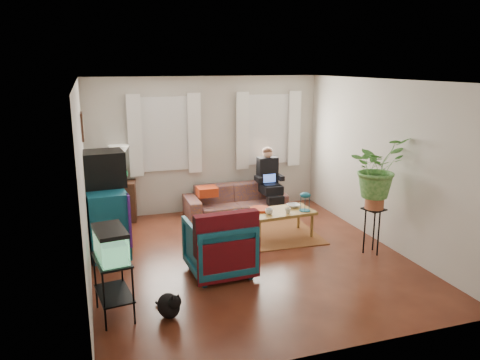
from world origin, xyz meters
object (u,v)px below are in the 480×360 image
object	(u,v)px
plant_stand	(372,231)
sofa	(235,195)
dresser	(106,219)
aquarium_stand	(114,288)
side_table	(122,200)
armchair	(219,243)
coffee_table	(280,224)

from	to	relation	value
plant_stand	sofa	bearing A→B (deg)	119.64
dresser	plant_stand	bearing A→B (deg)	-24.48
aquarium_stand	plant_stand	world-z (taller)	plant_stand
dresser	plant_stand	world-z (taller)	dresser
plant_stand	side_table	bearing A→B (deg)	141.31
armchair	plant_stand	bearing A→B (deg)	175.55
sofa	dresser	distance (m)	2.67
sofa	coffee_table	xyz separation A→B (m)	(0.34, -1.40, -0.15)
aquarium_stand	armchair	size ratio (longest dim) A/B	0.82
sofa	dresser	world-z (taller)	dresser
side_table	dresser	world-z (taller)	dresser
plant_stand	coffee_table	bearing A→B (deg)	134.78
sofa	armchair	world-z (taller)	armchair
armchair	plant_stand	xyz separation A→B (m)	(2.40, -0.05, -0.07)
sofa	plant_stand	distance (m)	2.85
side_table	coffee_table	xyz separation A→B (m)	(2.43, -1.73, -0.14)
side_table	sofa	bearing A→B (deg)	-8.87
dresser	coffee_table	world-z (taller)	dresser
aquarium_stand	coffee_table	world-z (taller)	aquarium_stand
armchair	coffee_table	world-z (taller)	armchair
aquarium_stand	plant_stand	distance (m)	3.91
armchair	dresser	bearing A→B (deg)	-45.99
side_table	plant_stand	xyz separation A→B (m)	(3.50, -2.80, -0.01)
sofa	armchair	distance (m)	2.62
coffee_table	plant_stand	distance (m)	1.52
aquarium_stand	armchair	distance (m)	1.62
dresser	coffee_table	bearing A→B (deg)	-10.94
side_table	dresser	bearing A→B (deg)	-103.38
aquarium_stand	coffee_table	distance (m)	3.29
sofa	side_table	size ratio (longest dim) A/B	2.60
sofa	coffee_table	size ratio (longest dim) A/B	1.74
side_table	armchair	distance (m)	2.96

